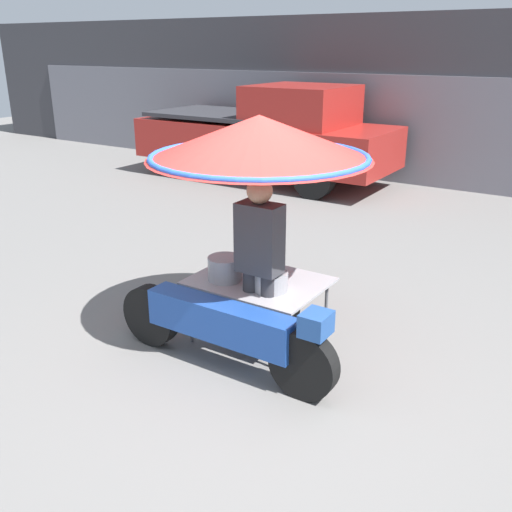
# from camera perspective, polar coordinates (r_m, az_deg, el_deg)

# --- Properties ---
(ground_plane) EXTENTS (36.00, 36.00, 0.00)m
(ground_plane) POSITION_cam_1_polar(r_m,az_deg,el_deg) (5.01, 0.53, -11.10)
(ground_plane) COLOR slate
(shopfront_building) EXTENTS (28.00, 2.06, 3.20)m
(shopfront_building) POSITION_cam_1_polar(r_m,az_deg,el_deg) (12.36, 22.85, 14.08)
(shopfront_building) COLOR #38383D
(shopfront_building) RESTS_ON ground
(vendor_motorcycle_cart) EXTENTS (2.16, 1.92, 2.08)m
(vendor_motorcycle_cart) POSITION_cam_1_polar(r_m,az_deg,el_deg) (4.84, -0.07, 8.58)
(vendor_motorcycle_cart) COLOR black
(vendor_motorcycle_cart) RESTS_ON ground
(vendor_person) EXTENTS (0.38, 0.22, 1.62)m
(vendor_person) POSITION_cam_1_polar(r_m,az_deg,el_deg) (4.83, 0.35, -0.41)
(vendor_person) COLOR #2D2D33
(vendor_person) RESTS_ON ground
(pickup_truck) EXTENTS (5.27, 1.94, 1.91)m
(pickup_truck) POSITION_cam_1_polar(r_m,az_deg,el_deg) (11.67, 1.38, 12.05)
(pickup_truck) COLOR black
(pickup_truck) RESTS_ON ground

